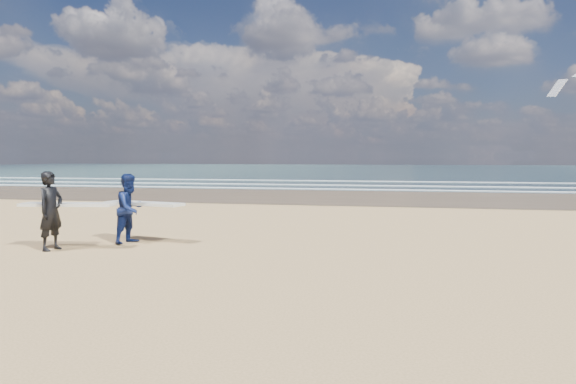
# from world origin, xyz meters

# --- Properties ---
(ocean) EXTENTS (220.00, 100.00, 0.02)m
(ocean) POSITION_xyz_m (20.00, 72.00, 0.01)
(ocean) COLOR #172C33
(ocean) RESTS_ON ground
(surfer_near) EXTENTS (2.25, 1.14, 1.84)m
(surfer_near) POSITION_xyz_m (-0.99, 0.12, 0.94)
(surfer_near) COLOR black
(surfer_near) RESTS_ON ground
(surfer_far) EXTENTS (2.26, 1.32, 1.75)m
(surfer_far) POSITION_xyz_m (0.29, 1.40, 0.88)
(surfer_far) COLOR #0D1949
(surfer_far) RESTS_ON ground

